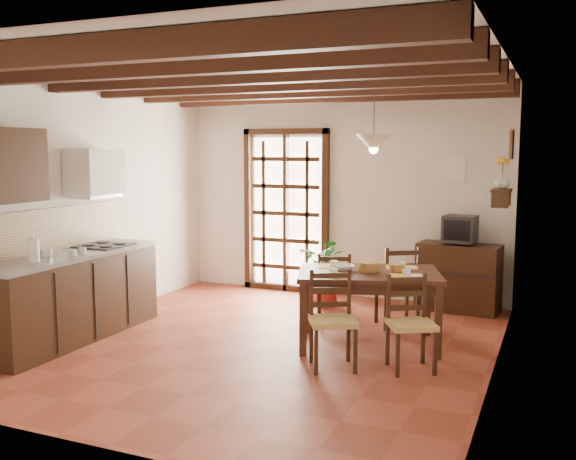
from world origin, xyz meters
The scene contains 25 objects.
ground_plane centered at (0.00, 0.00, 0.00)m, with size 5.00×5.00×0.00m, color brown.
room_shell centered at (0.00, 0.00, 1.82)m, with size 4.52×5.02×2.81m.
ceiling_beams centered at (0.00, 0.00, 2.69)m, with size 4.50×4.34×0.20m.
french_door centered at (-0.80, 2.45, 1.18)m, with size 1.26×0.11×2.32m.
kitchen_counter centered at (-1.96, -0.60, 0.47)m, with size 0.64×2.25×1.38m.
upper_cabinet centered at (-2.08, -1.30, 1.85)m, with size 0.35×0.80×0.70m, color black.
range_hood centered at (-2.05, -0.05, 1.73)m, with size 0.38×0.60×0.54m.
counter_items centered at (-1.95, -0.51, 0.96)m, with size 0.50×1.43×0.25m.
dining_table centered at (0.98, 0.42, 0.67)m, with size 1.63×1.31×0.77m.
chair_near_left centered at (0.88, -0.38, 0.28)m, with size 0.55×0.54×0.89m.
chair_near_right centered at (1.55, -0.15, 0.27)m, with size 0.53×0.53×0.86m.
chair_far_left centered at (0.42, 1.00, 0.27)m, with size 0.49×0.48×0.85m.
chair_far_right centered at (1.09, 1.22, 0.29)m, with size 0.58×0.58×0.93m.
table_setting centered at (0.98, 0.42, 0.81)m, with size 1.03×0.69×0.10m.
table_bowl centered at (0.73, 0.39, 0.79)m, with size 0.22×0.22×0.05m, color white.
sideboard centered at (1.62, 2.23, 0.42)m, with size 0.98×0.44×0.84m, color black.
crt_tv centered at (1.62, 2.22, 1.03)m, with size 0.41×0.39×0.33m.
fuse_box centered at (1.50, 2.48, 1.75)m, with size 0.25×0.03×0.32m, color white.
plant_pot centered at (0.01, 1.82, 0.11)m, with size 0.35×0.35×0.21m, color maroon.
potted_plant centered at (0.01, 1.82, 0.57)m, with size 1.66×1.42×1.84m, color #144C19.
wall_shelf centered at (2.14, 1.60, 1.51)m, with size 0.20×0.42×0.20m.
shelf_vase centered at (2.14, 1.60, 1.65)m, with size 0.15×0.15×0.15m, color #B2BFB2.
shelf_flowers centered at (2.14, 1.60, 1.86)m, with size 0.14×0.14×0.36m.
framed_picture centered at (2.22, 1.60, 2.05)m, with size 0.03×0.32×0.32m.
pendant_lamp centered at (0.98, 0.52, 2.08)m, with size 0.36×0.36×0.84m.
Camera 1 is at (2.73, -5.79, 2.01)m, focal length 40.00 mm.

